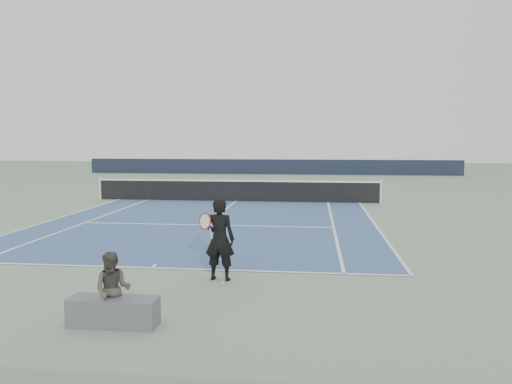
# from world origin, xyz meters

# --- Properties ---
(ground) EXTENTS (80.00, 80.00, 0.00)m
(ground) POSITION_xyz_m (0.00, 0.00, 0.00)
(ground) COLOR gray
(court_surface) EXTENTS (10.97, 23.77, 0.01)m
(court_surface) POSITION_xyz_m (0.00, 0.00, 0.01)
(court_surface) COLOR #375782
(court_surface) RESTS_ON ground
(tennis_net) EXTENTS (12.90, 0.10, 1.07)m
(tennis_net) POSITION_xyz_m (0.00, 0.00, 0.50)
(tennis_net) COLOR silver
(tennis_net) RESTS_ON ground
(windscreen_far) EXTENTS (30.00, 0.25, 1.20)m
(windscreen_far) POSITION_xyz_m (0.00, 17.88, 0.60)
(windscreen_far) COLOR black
(windscreen_far) RESTS_ON ground
(tennis_player) EXTENTS (0.78, 0.49, 1.64)m
(tennis_player) POSITION_xyz_m (1.63, -12.57, 0.82)
(tennis_player) COLOR black
(tennis_player) RESTS_ON ground
(tennis_ball) EXTENTS (0.06, 0.06, 0.06)m
(tennis_ball) POSITION_xyz_m (1.75, -12.90, 0.03)
(tennis_ball) COLOR #C9DE2D
(tennis_ball) RESTS_ON ground
(spectator_bench) EXTENTS (1.38, 0.61, 1.14)m
(spectator_bench) POSITION_xyz_m (0.51, -15.16, 0.39)
(spectator_bench) COLOR #59595E
(spectator_bench) RESTS_ON ground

